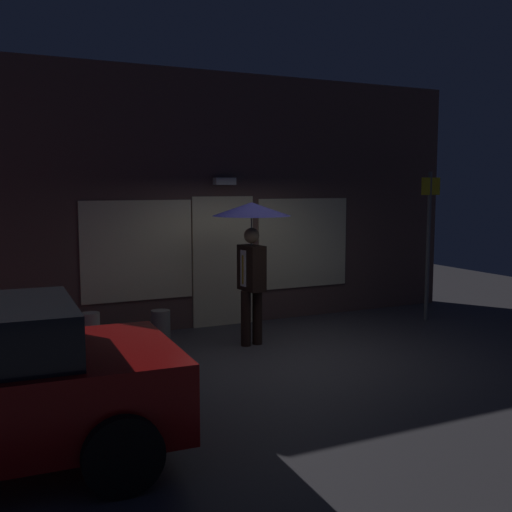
{
  "coord_description": "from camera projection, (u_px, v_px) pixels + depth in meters",
  "views": [
    {
      "loc": [
        -4.07,
        -7.44,
        2.38
      ],
      "look_at": [
        -0.07,
        0.76,
        1.34
      ],
      "focal_mm": 43.48,
      "sensor_mm": 36.0,
      "label": 1
    }
  ],
  "objects": [
    {
      "name": "street_sign_post",
      "position": [
        428.0,
        237.0,
        10.84
      ],
      "size": [
        0.4,
        0.07,
        2.62
      ],
      "color": "#595B60",
      "rests_on": "ground"
    },
    {
      "name": "sidewalk_bollard",
      "position": [
        161.0,
        328.0,
        9.19
      ],
      "size": [
        0.29,
        0.29,
        0.54
      ],
      "primitive_type": "cylinder",
      "color": "slate",
      "rests_on": "ground"
    },
    {
      "name": "ground_plane",
      "position": [
        284.0,
        356.0,
        8.69
      ],
      "size": [
        18.0,
        18.0,
        0.0
      ],
      "primitive_type": "plane",
      "color": "#423F44"
    },
    {
      "name": "building_facade",
      "position": [
        219.0,
        202.0,
        10.54
      ],
      "size": [
        9.31,
        0.48,
        4.26
      ],
      "color": "brown",
      "rests_on": "ground"
    },
    {
      "name": "sidewalk_bollard_2",
      "position": [
        91.0,
        333.0,
        8.76
      ],
      "size": [
        0.26,
        0.26,
        0.59
      ],
      "primitive_type": "cylinder",
      "color": "#B2A899",
      "rests_on": "ground"
    },
    {
      "name": "person_with_umbrella",
      "position": [
        252.0,
        232.0,
        9.11
      ],
      "size": [
        1.16,
        1.16,
        2.14
      ],
      "rotation": [
        0.0,
        0.0,
        1.67
      ],
      "color": "black",
      "rests_on": "ground"
    }
  ]
}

